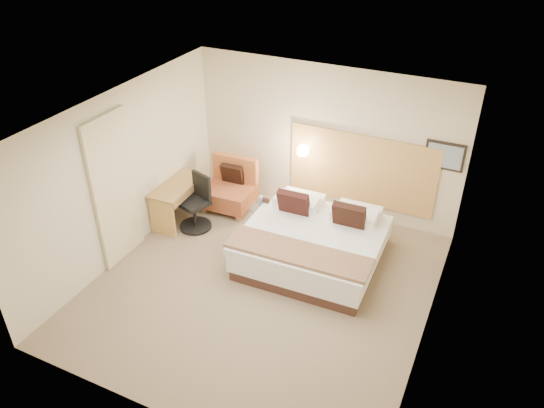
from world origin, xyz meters
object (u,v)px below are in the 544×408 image
at_px(desk, 179,192).
at_px(side_table, 262,218).
at_px(lounge_chair, 230,189).
at_px(desk_chair, 196,207).
at_px(bed, 314,243).

bearing_deg(desk, side_table, 11.25).
relative_size(lounge_chair, side_table, 1.91).
relative_size(desk, desk_chair, 1.19).
height_order(lounge_chair, desk, lounge_chair).
distance_m(side_table, desk, 1.52).
bearing_deg(desk, lounge_chair, 52.96).
height_order(bed, desk_chair, bed).
height_order(side_table, desk, desk).
distance_m(bed, desk, 2.58).
distance_m(bed, side_table, 1.17).
bearing_deg(side_table, desk_chair, -161.50).
xyz_separation_m(lounge_chair, desk, (-0.58, -0.77, 0.20)).
bearing_deg(side_table, bed, -19.04).
height_order(bed, lounge_chair, bed).
bearing_deg(desk_chair, side_table, 18.50).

